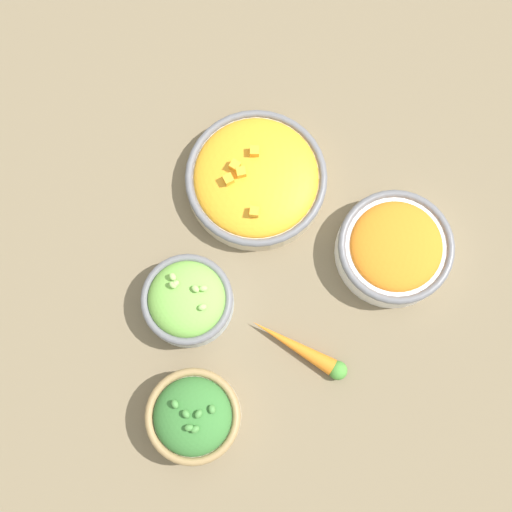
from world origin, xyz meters
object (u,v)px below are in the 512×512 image
(bowl_carrots, at_px, (395,248))
(loose_carrot, at_px, (302,350))
(bowl_squash, at_px, (256,179))
(bowl_lettuce, at_px, (187,300))
(bowl_broccoli, at_px, (194,416))

(bowl_carrots, xyz_separation_m, loose_carrot, (-0.20, -0.05, -0.02))
(bowl_carrots, bearing_deg, bowl_squash, 118.10)
(bowl_squash, bearing_deg, loose_carrot, -109.29)
(bowl_squash, distance_m, loose_carrot, 0.27)
(bowl_carrots, xyz_separation_m, bowl_squash, (-0.11, 0.21, -0.01))
(bowl_lettuce, height_order, bowl_carrots, bowl_lettuce)
(bowl_carrots, distance_m, bowl_squash, 0.24)
(bowl_broccoli, bearing_deg, bowl_carrots, 5.79)
(bowl_lettuce, relative_size, bowl_broccoli, 1.00)
(bowl_squash, relative_size, loose_carrot, 1.46)
(bowl_carrots, bearing_deg, bowl_lettuce, 160.33)
(bowl_carrots, height_order, bowl_broccoli, bowl_broccoli)
(bowl_lettuce, height_order, loose_carrot, bowl_lettuce)
(bowl_squash, relative_size, bowl_broccoli, 1.61)
(bowl_lettuce, distance_m, bowl_squash, 0.22)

